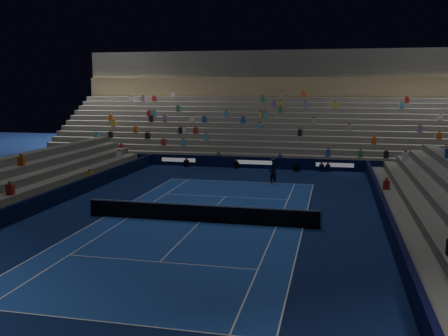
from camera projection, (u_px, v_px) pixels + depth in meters
name	position (u px, v px, depth m)	size (l,w,h in m)	color
ground	(200.00, 222.00, 27.12)	(90.00, 90.00, 0.00)	#0B1945
court_surface	(200.00, 222.00, 27.12)	(10.97, 23.77, 0.01)	#1B4096
sponsor_barrier_far	(254.00, 163.00, 44.87)	(44.00, 0.25, 1.00)	black
sponsor_barrier_east	(389.00, 224.00, 24.97)	(0.25, 37.00, 1.00)	black
sponsor_barrier_west	(38.00, 204.00, 29.11)	(0.25, 37.00, 1.00)	black
grandstand_main	(269.00, 123.00, 53.47)	(44.00, 15.20, 11.20)	slate
tennis_net	(200.00, 213.00, 27.04)	(12.90, 0.10, 1.10)	#B2B2B7
tennis_player	(273.00, 174.00, 37.40)	(0.56, 0.37, 1.54)	black
broadcast_camera	(297.00, 168.00, 43.32)	(0.56, 0.92, 0.53)	black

